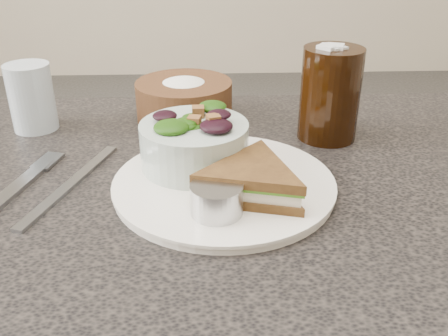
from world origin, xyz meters
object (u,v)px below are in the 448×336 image
object	(u,v)px
bread_basket	(184,94)
sandwich	(252,181)
dinner_plate	(224,185)
dressing_ramekin	(217,199)
cola_glass	(330,90)
water_glass	(31,97)
salad_bowl	(194,137)

from	to	relation	value
bread_basket	sandwich	bearing A→B (deg)	-72.45
dinner_plate	dressing_ramekin	distance (m)	0.08
dinner_plate	sandwich	size ratio (longest dim) A/B	1.83
cola_glass	water_glass	size ratio (longest dim) A/B	1.43
sandwich	water_glass	distance (m)	0.41
water_glass	salad_bowl	bearing A→B (deg)	-32.75
salad_bowl	dinner_plate	bearing A→B (deg)	-50.11
dinner_plate	dressing_ramekin	size ratio (longest dim) A/B	4.65
dressing_ramekin	cola_glass	xyz separation A→B (m)	(0.18, 0.23, 0.05)
sandwich	dressing_ramekin	xyz separation A→B (m)	(-0.04, -0.04, -0.00)
salad_bowl	dressing_ramekin	bearing A→B (deg)	-77.91
sandwich	cola_glass	distance (m)	0.24
dinner_plate	water_glass	distance (m)	0.37
salad_bowl	dressing_ramekin	world-z (taller)	salad_bowl
bread_basket	cola_glass	xyz separation A→B (m)	(0.22, -0.08, 0.03)
bread_basket	cola_glass	world-z (taller)	cola_glass
dinner_plate	water_glass	xyz separation A→B (m)	(-0.30, 0.21, 0.05)
sandwich	salad_bowl	xyz separation A→B (m)	(-0.07, 0.08, 0.02)
bread_basket	cola_glass	size ratio (longest dim) A/B	1.05
salad_bowl	cola_glass	world-z (taller)	cola_glass
dinner_plate	dressing_ramekin	xyz separation A→B (m)	(-0.01, -0.08, 0.02)
dinner_plate	sandwich	world-z (taller)	sandwich
water_glass	dressing_ramekin	bearing A→B (deg)	-45.18
cola_glass	salad_bowl	bearing A→B (deg)	-150.96
sandwich	dressing_ramekin	size ratio (longest dim) A/B	2.54
bread_basket	salad_bowl	bearing A→B (deg)	-84.36
dinner_plate	bread_basket	world-z (taller)	bread_basket
cola_glass	dressing_ramekin	bearing A→B (deg)	-127.38
bread_basket	cola_glass	distance (m)	0.24
salad_bowl	sandwich	bearing A→B (deg)	-50.50
cola_glass	water_glass	world-z (taller)	cola_glass
sandwich	dressing_ramekin	world-z (taller)	sandwich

